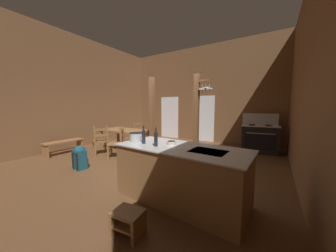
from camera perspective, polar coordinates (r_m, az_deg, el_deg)
ground_plane at (r=4.92m, az=-7.42°, el=-12.61°), size 7.64×8.37×0.10m
wall_back at (r=8.03m, az=10.37°, el=10.32°), size 7.64×0.14×4.22m
wall_left at (r=7.41m, az=-29.36°, el=9.95°), size 0.14×8.37×4.22m
wall_right at (r=3.66m, az=41.06°, el=13.70°), size 0.14×8.37×4.22m
glazed_door_back_left at (r=8.65m, az=0.52°, el=2.92°), size 1.00×0.01×2.05m
glazed_panel_back_right at (r=7.84m, az=12.34°, el=2.42°), size 0.84×0.01×2.05m
kitchen_island at (r=2.92m, az=4.17°, el=-15.67°), size 2.21×1.08×0.90m
stove_range at (r=6.65m, az=28.36°, el=-3.61°), size 1.22×0.92×1.32m
support_post_with_pot_rack at (r=5.09m, az=9.80°, el=4.56°), size 0.54×0.24×2.57m
support_post_center at (r=5.56m, az=-5.38°, el=3.67°), size 0.14×0.14×2.57m
step_stool at (r=2.41m, az=-13.25°, el=-28.56°), size 0.39×0.32×0.30m
dining_table at (r=6.35m, az=-14.56°, el=-1.94°), size 1.72×0.94×0.74m
ladderback_chair_near_window at (r=5.98m, az=-21.77°, el=-4.64°), size 0.59×0.59×0.95m
ladderback_chair_by_post at (r=7.11m, az=-9.61°, el=-2.58°), size 0.51×0.51×0.95m
ladderback_chair_at_table_end at (r=5.45m, az=-16.58°, el=-5.49°), size 0.62×0.62×0.95m
bench_along_left_wall at (r=6.62m, az=-31.62°, el=-5.45°), size 0.37×1.21×0.44m
backpack at (r=4.84m, az=-27.55°, el=-9.13°), size 0.33×0.31×0.60m
stockpot_on_counter at (r=3.23m, az=-10.79°, el=-3.67°), size 0.30×0.23×0.17m
mixing_bowl_on_counter at (r=2.95m, az=1.16°, el=-5.64°), size 0.16×0.16×0.06m
bottle_tall_on_counter at (r=2.80m, az=-4.10°, el=-4.35°), size 0.06×0.06×0.31m
bottle_short_on_counter at (r=3.03m, az=-8.17°, el=-3.52°), size 0.06×0.06×0.32m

